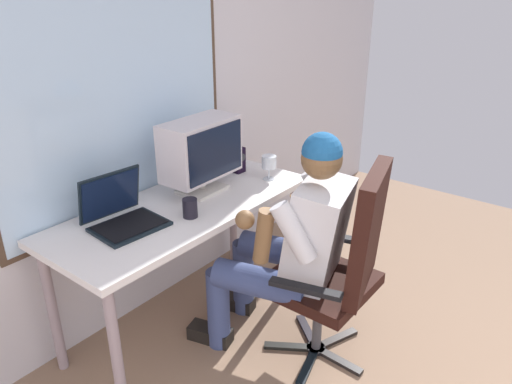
# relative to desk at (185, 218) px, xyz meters

# --- Properties ---
(wall_rear) EXTENTS (5.65, 0.08, 2.85)m
(wall_rear) POSITION_rel_desk_xyz_m (-0.06, 0.37, 0.76)
(wall_rear) COLOR silver
(wall_rear) RESTS_ON ground
(desk) EXTENTS (1.47, 0.62, 0.74)m
(desk) POSITION_rel_desk_xyz_m (0.00, 0.00, 0.00)
(desk) COLOR gray
(desk) RESTS_ON ground
(office_chair) EXTENTS (0.64, 0.55, 1.06)m
(office_chair) POSITION_rel_desk_xyz_m (0.26, -0.81, -0.08)
(office_chair) COLOR black
(office_chair) RESTS_ON ground
(person_seated) EXTENTS (0.65, 0.87, 1.20)m
(person_seated) POSITION_rel_desk_xyz_m (0.19, -0.54, -0.04)
(person_seated) COLOR #374573
(person_seated) RESTS_ON ground
(crt_monitor) EXTENTS (0.45, 0.23, 0.40)m
(crt_monitor) POSITION_rel_desk_xyz_m (0.19, 0.05, 0.32)
(crt_monitor) COLOR beige
(crt_monitor) RESTS_ON desk
(laptop) EXTENTS (0.34, 0.32, 0.25)m
(laptop) POSITION_rel_desk_xyz_m (-0.34, 0.07, 0.15)
(laptop) COLOR black
(laptop) RESTS_ON desk
(wine_glass) EXTENTS (0.09, 0.09, 0.14)m
(wine_glass) POSITION_rel_desk_xyz_m (0.56, -0.14, 0.18)
(wine_glass) COLOR silver
(wine_glass) RESTS_ON desk
(desk_speaker) EXTENTS (0.07, 0.09, 0.15)m
(desk_speaker) POSITION_rel_desk_xyz_m (0.54, 0.08, 0.16)
(desk_speaker) COLOR black
(desk_speaker) RESTS_ON desk
(coffee_mug) EXTENTS (0.07, 0.07, 0.10)m
(coffee_mug) POSITION_rel_desk_xyz_m (-0.08, -0.13, 0.13)
(coffee_mug) COLOR black
(coffee_mug) RESTS_ON desk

